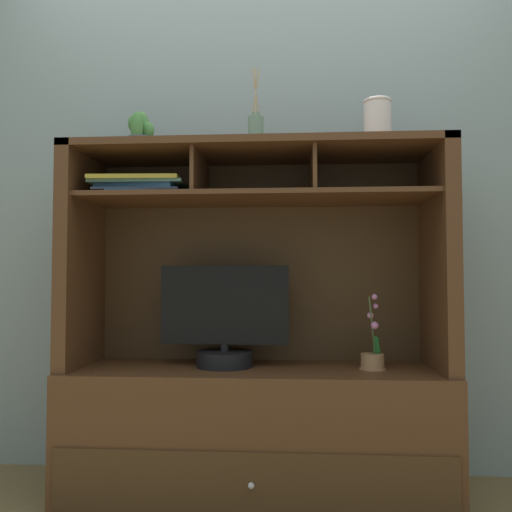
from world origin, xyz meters
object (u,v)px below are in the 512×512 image
at_px(media_console, 256,387).
at_px(tv_monitor, 225,325).
at_px(potted_orchid, 373,357).
at_px(ceramic_vase, 378,122).
at_px(magazine_stack_left, 139,187).
at_px(diffuser_bottle, 256,131).
at_px(potted_succulent, 140,135).

distance_m(media_console, tv_monitor, 0.29).
bearing_deg(potted_orchid, ceramic_vase, -11.95).
height_order(media_console, magazine_stack_left, media_console).
bearing_deg(diffuser_bottle, media_console, 90.00).
height_order(potted_succulent, ceramic_vase, ceramic_vase).
bearing_deg(tv_monitor, media_console, -0.66).
height_order(potted_orchid, magazine_stack_left, magazine_stack_left).
relative_size(tv_monitor, potted_orchid, 1.76).
bearing_deg(diffuser_bottle, potted_orchid, 0.43).
xyz_separation_m(tv_monitor, diffuser_bottle, (0.14, -0.03, 0.83)).
bearing_deg(media_console, tv_monitor, 179.34).
xyz_separation_m(potted_orchid, potted_succulent, (-1.00, 0.03, 0.96)).
xyz_separation_m(media_console, tv_monitor, (-0.14, 0.00, 0.26)).
relative_size(diffuser_bottle, ceramic_vase, 1.79).
distance_m(media_console, potted_orchid, 0.50).
height_order(magazine_stack_left, potted_succulent, potted_succulent).
height_order(potted_orchid, ceramic_vase, ceramic_vase).
xyz_separation_m(potted_succulent, ceramic_vase, (1.03, -0.04, 0.02)).
height_order(tv_monitor, potted_succulent, potted_succulent).
bearing_deg(potted_orchid, tv_monitor, 177.79).
height_order(potted_orchid, potted_succulent, potted_succulent).
bearing_deg(ceramic_vase, magazine_stack_left, -178.20).
bearing_deg(media_console, potted_succulent, 178.64).
height_order(media_console, diffuser_bottle, diffuser_bottle).
xyz_separation_m(media_console, ceramic_vase, (0.51, -0.03, 1.12)).
distance_m(magazine_stack_left, ceramic_vase, 1.04).
xyz_separation_m(magazine_stack_left, diffuser_bottle, (0.49, 0.03, 0.24)).
distance_m(tv_monitor, magazine_stack_left, 0.69).
distance_m(tv_monitor, potted_succulent, 0.92).
bearing_deg(diffuser_bottle, ceramic_vase, -0.27).
bearing_deg(ceramic_vase, tv_monitor, 177.36).
distance_m(magazine_stack_left, diffuser_bottle, 0.55).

